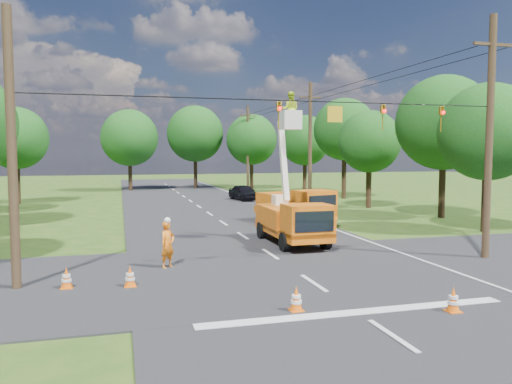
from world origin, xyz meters
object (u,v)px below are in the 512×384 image
object	(u,v)px
bucket_truck	(293,212)
tree_right_c	(369,142)
traffic_cone_2	(292,238)
tree_right_a	(488,132)
pole_right_mid	(310,144)
tree_left_f	(16,138)
tree_right_b	(444,123)
ground_worker	(168,245)
tree_far_c	(252,140)
traffic_cone_1	(453,300)
traffic_cone_5	(66,278)
tree_right_d	(345,129)
pole_right_near	(489,136)
tree_far_b	(195,134)
tree_right_e	(305,140)
distant_car	(244,192)
pole_left	(12,150)
tree_far_a	(130,138)
traffic_cone_4	(130,277)
traffic_cone_0	(296,299)
second_truck	(295,206)
traffic_cone_7	(273,215)
pole_right_far	(248,147)
traffic_cone_3	(304,225)

from	to	relation	value
bucket_truck	tree_right_c	world-z (taller)	tree_right_c
traffic_cone_2	tree_right_a	size ratio (longest dim) A/B	0.09
pole_right_mid	tree_right_a	size ratio (longest dim) A/B	1.21
tree_left_f	tree_right_b	bearing A→B (deg)	-31.13
ground_worker	tree_far_c	bearing A→B (deg)	31.05
ground_worker	traffic_cone_1	size ratio (longest dim) A/B	2.56
traffic_cone_5	tree_right_d	bearing A→B (deg)	50.35
pole_right_near	tree_far_c	xyz separation A→B (m)	(1.00, 42.00, 0.96)
tree_left_f	tree_far_b	distance (m)	23.30
traffic_cone_2	pole_right_near	distance (m)	9.62
bucket_truck	traffic_cone_5	world-z (taller)	bucket_truck
tree_right_e	distant_car	bearing A→B (deg)	-140.60
distant_car	pole_left	bearing A→B (deg)	-127.95
distant_car	traffic_cone_5	world-z (taller)	distant_car
tree_far_a	tree_far_b	xyz separation A→B (m)	(8.00, 2.00, 0.62)
distant_car	tree_far_a	xyz separation A→B (m)	(-10.00, 15.23, 5.45)
traffic_cone_2	traffic_cone_4	distance (m)	9.37
traffic_cone_1	tree_right_c	distance (m)	27.43
distant_car	tree_right_a	bearing A→B (deg)	-79.05
tree_far_c	traffic_cone_0	bearing A→B (deg)	-103.36
second_truck	tree_right_b	world-z (taller)	tree_right_b
traffic_cone_4	tree_right_b	world-z (taller)	tree_right_b
traffic_cone_0	tree_right_e	distance (m)	42.81
traffic_cone_7	tree_right_e	size ratio (longest dim) A/B	0.08
pole_right_far	tree_far_c	size ratio (longest dim) A/B	1.09
traffic_cone_4	tree_left_f	size ratio (longest dim) A/B	0.08
tree_left_f	traffic_cone_4	bearing A→B (deg)	-73.96
pole_right_mid	pole_right_far	distance (m)	20.00
traffic_cone_7	tree_right_e	distance (m)	24.36
traffic_cone_1	tree_far_b	world-z (taller)	tree_far_b
pole_right_mid	pole_right_far	size ratio (longest dim) A/B	1.00
bucket_truck	second_truck	size ratio (longest dim) A/B	1.16
pole_right_far	tree_left_f	size ratio (longest dim) A/B	1.19
pole_right_mid	tree_right_e	xyz separation A→B (m)	(5.30, 15.00, 0.70)
tree_far_a	pole_left	bearing A→B (deg)	-95.97
tree_right_b	tree_right_c	distance (m)	7.31
tree_right_c	pole_left	bearing A→B (deg)	-140.07
pole_left	second_truck	bearing A→B (deg)	39.94
second_truck	traffic_cone_0	distance (m)	17.08
distant_car	traffic_cone_7	world-z (taller)	distant_car
tree_left_f	tree_far_c	size ratio (longest dim) A/B	0.92
pole_right_far	tree_far_b	bearing A→B (deg)	137.73
traffic_cone_3	ground_worker	bearing A→B (deg)	-139.61
tree_right_a	tree_right_d	distance (m)	21.07
bucket_truck	tree_right_c	distance (m)	18.32
traffic_cone_1	pole_right_far	size ratio (longest dim) A/B	0.07
tree_far_a	traffic_cone_0	bearing A→B (deg)	-85.87
tree_right_b	tree_far_b	size ratio (longest dim) A/B	0.93
tree_right_b	tree_far_b	world-z (taller)	tree_far_b
traffic_cone_5	tree_far_a	xyz separation A→B (m)	(2.94, 43.44, 5.83)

